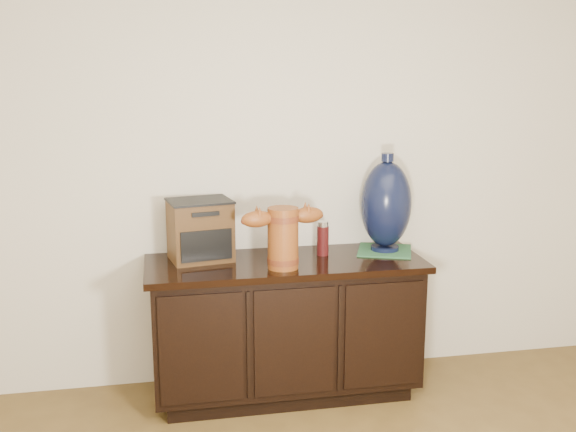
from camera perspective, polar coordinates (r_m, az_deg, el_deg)
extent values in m
plane|color=beige|center=(3.71, -1.05, 5.50)|extent=(4.50, 0.00, 4.50)
cube|color=black|center=(3.82, -0.24, -14.14)|extent=(1.29, 0.45, 0.08)
cube|color=black|center=(3.67, -0.25, -9.10)|extent=(1.40, 0.50, 0.64)
cube|color=black|center=(3.56, -0.25, -4.03)|extent=(1.46, 0.56, 0.03)
cube|color=black|center=(3.38, -7.35, -11.13)|extent=(0.41, 0.01, 0.56)
cube|color=black|center=(3.44, 0.57, -10.62)|extent=(0.41, 0.01, 0.56)
cube|color=black|center=(3.55, 8.07, -9.96)|extent=(0.41, 0.01, 0.56)
cylinder|color=brown|center=(3.38, -0.43, -1.89)|extent=(0.18, 0.18, 0.31)
cylinder|color=#3A140B|center=(3.41, -0.43, -3.75)|extent=(0.19, 0.19, 0.03)
cylinder|color=#3A140B|center=(3.36, -0.43, -0.17)|extent=(0.19, 0.19, 0.03)
ellipsoid|color=brown|center=(3.31, -2.62, -0.26)|extent=(0.18, 0.11, 0.08)
ellipsoid|color=brown|center=(3.40, 1.69, 0.09)|extent=(0.18, 0.11, 0.08)
cube|color=#412810|center=(3.56, -7.44, -1.25)|extent=(0.35, 0.30, 0.31)
cube|color=black|center=(3.45, -6.91, -2.51)|extent=(0.26, 0.05, 0.16)
cube|color=black|center=(3.53, -7.51, 1.28)|extent=(0.36, 0.31, 0.01)
cube|color=#295B36|center=(3.77, 8.18, -2.90)|extent=(0.37, 0.37, 0.01)
cylinder|color=black|center=(3.76, 8.19, -2.68)|extent=(0.15, 0.15, 0.02)
ellipsoid|color=black|center=(3.71, 8.30, 1.00)|extent=(0.36, 0.36, 0.47)
cylinder|color=black|center=(3.67, 8.43, 4.94)|extent=(0.07, 0.07, 0.04)
cylinder|color=#5A0F10|center=(3.64, 2.96, -2.10)|extent=(0.06, 0.06, 0.16)
cylinder|color=silver|center=(3.62, 2.98, -0.67)|extent=(0.06, 0.06, 0.03)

